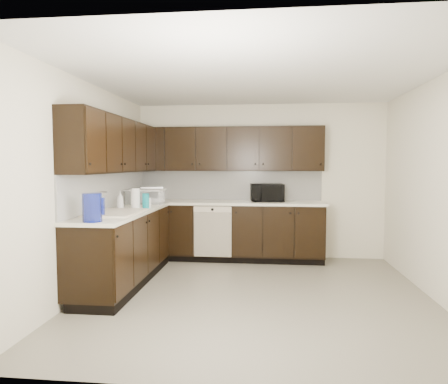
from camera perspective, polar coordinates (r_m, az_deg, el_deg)
The scene contains 20 objects.
floor at distance 4.83m, azimuth 4.55°, elevation -14.46°, with size 4.00×4.00×0.00m, color gray.
ceiling at distance 4.68m, azimuth 4.73°, elevation 15.96°, with size 4.00×4.00×0.00m, color white.
wall_back at distance 6.59m, azimuth 5.10°, elevation 1.56°, with size 4.00×0.02×2.50m, color beige.
wall_left at distance 5.05m, azimuth -18.66°, elevation 0.63°, with size 0.02×4.00×2.50m, color beige.
wall_right at distance 4.96m, azimuth 28.41°, elevation 0.30°, with size 0.02×4.00×2.50m, color beige.
wall_front at distance 2.60m, azimuth 3.48°, elevation -2.16°, with size 4.00×0.02×2.50m, color beige.
lower_cabinets at distance 5.91m, azimuth -5.00°, elevation -6.90°, with size 3.00×2.80×0.90m.
countertop at distance 5.83m, azimuth -5.06°, elevation -2.01°, with size 3.03×2.83×0.04m.
backsplash at distance 6.06m, azimuth -6.63°, elevation 0.68°, with size 3.00×2.80×0.48m.
upper_cabinets at distance 5.92m, azimuth -5.82°, elevation 6.32°, with size 3.00×2.80×0.70m.
dishwasher at distance 6.12m, azimuth -1.64°, elevation -5.23°, with size 0.58×0.04×0.78m.
sink at distance 4.95m, azimuth -15.27°, elevation -3.66°, with size 0.54×0.82×0.42m.
microwave at distance 6.32m, azimuth 6.16°, elevation -0.11°, with size 0.50×0.34×0.28m, color black.
soap_bottle_a at distance 5.47m, azimuth -10.88°, elevation -1.21°, with size 0.09×0.09×0.20m, color gray.
soap_bottle_b at distance 5.44m, azimuth -14.60°, elevation -1.11°, with size 0.09×0.09×0.23m, color gray.
toaster_oven at distance 6.63m, azimuth -10.25°, elevation -0.18°, with size 0.36×0.26×0.22m, color silver.
storage_bin at distance 6.08m, azimuth -11.15°, elevation -0.67°, with size 0.52×0.38×0.20m, color white.
blue_pitcher at distance 4.29m, azimuth -18.32°, elevation -2.12°, with size 0.20×0.20×0.29m, color navy.
teal_tumbler at distance 5.42m, azimuth -11.11°, elevation -1.25°, with size 0.09×0.09×0.20m, color #0C7F8C.
paper_towel_roll at distance 5.44m, azimuth -12.54°, elevation -0.89°, with size 0.12×0.12×0.27m, color silver.
Camera 1 is at (0.12, -4.58, 1.53)m, focal length 32.00 mm.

